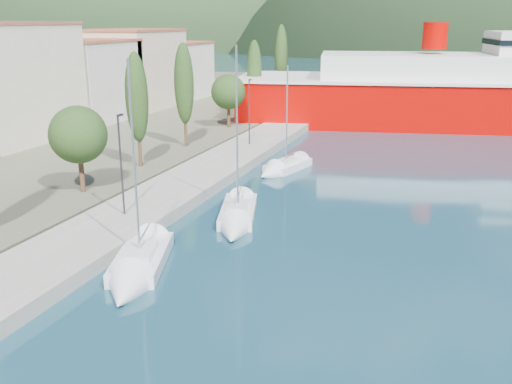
% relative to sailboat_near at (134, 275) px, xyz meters
% --- Properties ---
extents(ground, '(1400.00, 1400.00, 0.00)m').
position_rel_sailboat_near_xyz_m(ground, '(4.44, 111.12, -0.31)').
color(ground, '#183E4E').
extents(quay, '(5.00, 88.00, 0.80)m').
position_rel_sailboat_near_xyz_m(quay, '(-4.56, 17.12, 0.09)').
color(quay, gray).
rests_on(quay, ground).
extents(town_buildings, '(9.20, 69.20, 11.30)m').
position_rel_sailboat_near_xyz_m(town_buildings, '(-27.56, 28.03, 5.26)').
color(town_buildings, beige).
rests_on(town_buildings, land_strip).
extents(tree_row, '(3.90, 63.96, 11.15)m').
position_rel_sailboat_near_xyz_m(tree_row, '(-10.01, 22.95, 5.46)').
color(tree_row, '#47301E').
rests_on(tree_row, land_strip).
extents(lamp_posts, '(0.15, 44.58, 6.06)m').
position_rel_sailboat_near_xyz_m(lamp_posts, '(-4.56, 6.32, 3.78)').
color(lamp_posts, '#2D2D33').
rests_on(lamp_posts, quay).
extents(sailboat_near, '(4.74, 8.23, 11.34)m').
position_rel_sailboat_near_xyz_m(sailboat_near, '(0.00, 0.00, 0.00)').
color(sailboat_near, silver).
rests_on(sailboat_near, ground).
extents(sailboat_mid, '(4.33, 8.29, 11.55)m').
position_rel_sailboat_near_xyz_m(sailboat_mid, '(1.81, 8.74, -0.02)').
color(sailboat_mid, silver).
rests_on(sailboat_mid, ground).
extents(sailboat_far, '(3.62, 6.75, 9.46)m').
position_rel_sailboat_near_xyz_m(sailboat_far, '(0.38, 21.74, -0.03)').
color(sailboat_far, silver).
rests_on(sailboat_far, ground).
extents(ferry, '(64.32, 25.95, 12.50)m').
position_rel_sailboat_near_xyz_m(ferry, '(19.13, 51.79, 3.50)').
color(ferry, '#AC0300').
rests_on(ferry, ground).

